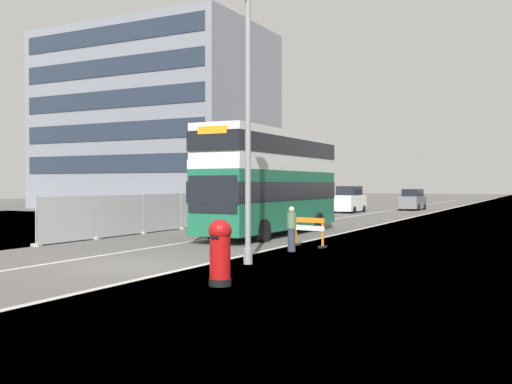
{
  "coord_description": "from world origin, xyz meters",
  "views": [
    {
      "loc": [
        11.95,
        -14.27,
        2.54
      ],
      "look_at": [
        0.59,
        7.64,
        2.2
      ],
      "focal_mm": 41.26,
      "sensor_mm": 36.0,
      "label": 1
    }
  ],
  "objects": [
    {
      "name": "lamppost_foreground",
      "position": [
        3.18,
        2.09,
        4.09
      ],
      "size": [
        0.29,
        0.7,
        8.66
      ],
      "color": "gray",
      "rests_on": "ground"
    },
    {
      "name": "double_decker_bus",
      "position": [
        -0.82,
        12.06,
        2.72
      ],
      "size": [
        2.86,
        11.44,
        5.11
      ],
      "color": "#196042",
      "rests_on": "ground"
    },
    {
      "name": "red_pillar_postbox",
      "position": [
        4.42,
        -1.7,
        0.91
      ],
      "size": [
        0.59,
        0.59,
        1.66
      ],
      "color": "black",
      "rests_on": "ground"
    },
    {
      "name": "pedestrian_at_kerb",
      "position": [
        3.0,
        5.9,
        0.85
      ],
      "size": [
        0.34,
        0.34,
        1.69
      ],
      "color": "#2D3342",
      "rests_on": "ground"
    },
    {
      "name": "bare_tree_far_verge_mid",
      "position": [
        -12.71,
        30.13,
        2.64
      ],
      "size": [
        2.08,
        3.15,
        5.05
      ],
      "color": "#4C3D2D",
      "rests_on": "ground"
    },
    {
      "name": "car_oncoming_near",
      "position": [
        -5.01,
        27.58,
        1.06
      ],
      "size": [
        1.93,
        4.09,
        2.26
      ],
      "color": "gray",
      "rests_on": "ground"
    },
    {
      "name": "ground",
      "position": [
        0.54,
        0.08,
        -0.05
      ],
      "size": [
        140.0,
        280.0,
        0.1
      ],
      "color": "#565451"
    },
    {
      "name": "roadworks_barrier",
      "position": [
        2.94,
        7.76,
        0.73
      ],
      "size": [
        1.52,
        0.75,
        1.18
      ],
      "color": "orange",
      "rests_on": "ground"
    },
    {
      "name": "backdrop_office_block",
      "position": [
        -26.11,
        36.05,
        9.2
      ],
      "size": [
        22.76,
        14.32,
        18.38
      ],
      "color": "gray",
      "rests_on": "ground"
    },
    {
      "name": "car_receding_mid",
      "position": [
        -4.67,
        35.8,
        1.09
      ],
      "size": [
        1.99,
        4.51,
        2.34
      ],
      "color": "silver",
      "rests_on": "ground"
    },
    {
      "name": "construction_site_fence",
      "position": [
        -6.89,
        9.51,
        0.98
      ],
      "size": [
        0.44,
        13.8,
        2.05
      ],
      "color": "#A8AAAD",
      "rests_on": "ground"
    },
    {
      "name": "bare_tree_far_verge_near",
      "position": [
        -12.5,
        27.57,
        2.38
      ],
      "size": [
        2.67,
        2.31,
        5.14
      ],
      "color": "#4C3D2D",
      "rests_on": "ground"
    },
    {
      "name": "car_receding_far",
      "position": [
        -0.79,
        43.44,
        0.96
      ],
      "size": [
        1.91,
        4.53,
        2.03
      ],
      "color": "slate",
      "rests_on": "ground"
    }
  ]
}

